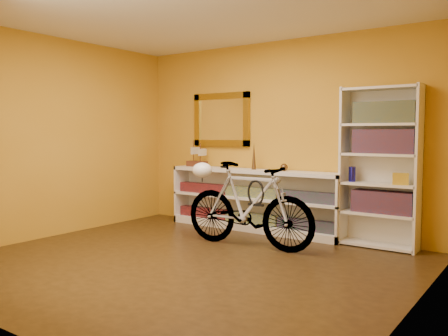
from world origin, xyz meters
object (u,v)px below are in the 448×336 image
Objects in this scene: console_unit at (253,200)px; bookcase at (380,167)px; bicycle at (248,205)px; helmet at (202,170)px.

console_unit is 1.81m from bookcase.
bicycle is 6.74× the size of helmet.
bookcase is 1.11× the size of bicycle.
console_unit is 0.99m from bicycle.
bookcase reaches higher than helmet.
bookcase is 2.13m from helmet.
helmet is at bearing -154.07° from bookcase.
helmet is (-0.18, -0.90, 0.46)m from console_unit.
bicycle is at bearing -61.25° from console_unit.
bookcase is 1.60m from bicycle.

